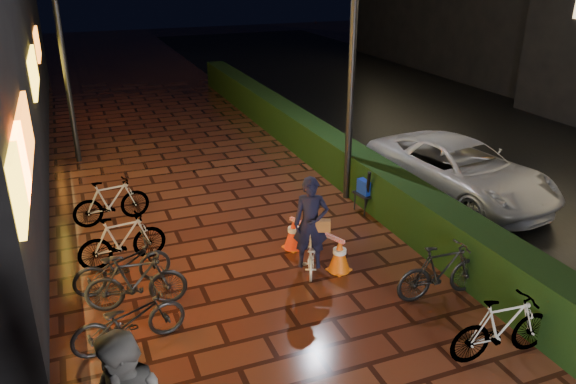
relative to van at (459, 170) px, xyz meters
name	(u,v)px	position (x,y,z in m)	size (l,w,h in m)	color
ground	(315,349)	(-5.31, -3.84, -0.66)	(80.00, 80.00, 0.00)	#381911
asphalt_road	(541,161)	(3.69, 1.16, -0.66)	(11.00, 60.00, 0.01)	black
hedge	(306,136)	(-2.01, 4.16, -0.16)	(0.70, 20.00, 1.00)	black
van	(459,170)	(0.00, 0.00, 0.00)	(2.17, 4.71, 1.31)	#BBBAC0
lamp_post_hedge	(352,58)	(-2.40, 0.89, 2.51)	(0.55, 0.22, 5.77)	black
lamp_post_sf	(63,53)	(-8.05, 5.83, 2.25)	(0.51, 0.20, 5.28)	black
cyclist	(311,237)	(-4.49, -1.80, -0.01)	(0.88, 1.30, 1.76)	silver
traffic_barrier	(316,243)	(-4.23, -1.47, -0.35)	(0.87, 1.51, 0.62)	#DE560B
cart_assembly	(369,188)	(-2.31, 0.05, -0.12)	(0.62, 0.65, 1.06)	black
parked_bikes_storefront	(123,258)	(-7.59, -1.01, -0.21)	(1.88, 5.02, 0.95)	black
parked_bikes_hedge	(469,297)	(-2.93, -4.13, -0.19)	(1.73, 2.11, 0.95)	black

